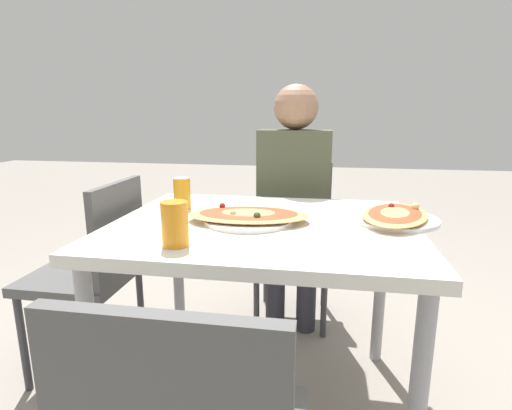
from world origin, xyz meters
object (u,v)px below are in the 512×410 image
object	(u,v)px
person_seated	(294,189)
soda_can	(182,194)
dining_table	(263,244)
pizza_main	(248,216)
pizza_second	(395,216)
chair_far_seated	(295,230)
chair_side_left	(95,267)
drink_glass	(175,224)

from	to	relation	value
person_seated	soda_can	bearing A→B (deg)	50.99
dining_table	pizza_main	size ratio (longest dim) A/B	2.37
soda_can	pizza_second	size ratio (longest dim) A/B	0.30
dining_table	pizza_second	bearing A→B (deg)	11.11
chair_far_seated	pizza_main	world-z (taller)	chair_far_seated
chair_side_left	person_seated	xyz separation A→B (m)	(0.78, 0.56, 0.24)
dining_table	drink_glass	size ratio (longest dim) A/B	8.06
dining_table	pizza_second	distance (m)	0.47
chair_side_left	pizza_second	distance (m)	1.20
person_seated	pizza_second	bearing A→B (deg)	125.69
soda_can	pizza_second	distance (m)	0.80
dining_table	drink_glass	xyz separation A→B (m)	(-0.21, -0.29, 0.14)
pizza_main	chair_far_seated	bearing A→B (deg)	81.38
dining_table	pizza_second	xyz separation A→B (m)	(0.45, 0.09, 0.10)
soda_can	pizza_second	bearing A→B (deg)	-3.67
pizza_main	pizza_second	bearing A→B (deg)	9.50
chair_side_left	person_seated	world-z (taller)	person_seated
dining_table	chair_side_left	xyz separation A→B (m)	(-0.72, 0.08, -0.17)
dining_table	pizza_main	world-z (taller)	pizza_main
pizza_main	person_seated	bearing A→B (deg)	79.94
chair_side_left	pizza_second	world-z (taller)	chair_side_left
chair_side_left	person_seated	size ratio (longest dim) A/B	0.68
chair_far_seated	drink_glass	xyz separation A→B (m)	(-0.27, -1.04, 0.31)
chair_far_seated	pizza_main	size ratio (longest dim) A/B	1.90
pizza_main	soda_can	bearing A→B (deg)	154.94
person_seated	pizza_second	size ratio (longest dim) A/B	2.99
pizza_second	drink_glass	bearing A→B (deg)	-150.15
chair_side_left	drink_glass	world-z (taller)	drink_glass
dining_table	drink_glass	world-z (taller)	drink_glass
chair_far_seated	pizza_main	bearing A→B (deg)	81.38
chair_far_seated	dining_table	bearing A→B (deg)	85.54
chair_far_seated	chair_side_left	size ratio (longest dim) A/B	1.00
drink_glass	pizza_second	bearing A→B (deg)	29.85
dining_table	chair_far_seated	distance (m)	0.77
pizza_main	soda_can	size ratio (longest dim) A/B	3.53
dining_table	soda_can	distance (m)	0.40
chair_side_left	pizza_second	size ratio (longest dim) A/B	2.02
pizza_main	pizza_second	size ratio (longest dim) A/B	1.06
dining_table	soda_can	size ratio (longest dim) A/B	8.37
drink_glass	dining_table	bearing A→B (deg)	54.16
person_seated	pizza_second	world-z (taller)	person_seated
chair_far_seated	chair_side_left	bearing A→B (deg)	40.67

